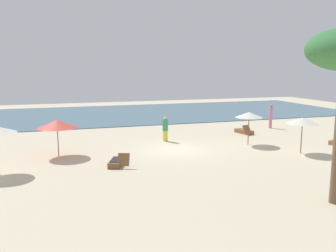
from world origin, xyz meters
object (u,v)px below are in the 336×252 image
umbrella_2 (57,124)px  lounger_0 (117,162)px  person_0 (271,116)px  lounger_1 (244,131)px  person_1 (165,129)px  umbrella_3 (249,115)px  umbrella_1 (303,121)px

umbrella_2 → lounger_0: bearing=-45.3°
person_0 → lounger_1: bearing=-155.3°
person_0 → umbrella_2: bearing=-165.0°
umbrella_2 → person_1: umbrella_2 is taller
umbrella_3 → person_0: (4.86, 4.92, -0.92)m
person_1 → lounger_1: bearing=7.5°
umbrella_3 → person_1: bearing=151.2°
lounger_1 → person_1: 6.50m
umbrella_1 → umbrella_2: size_ratio=0.96×
lounger_0 → person_1: 6.42m
umbrella_1 → lounger_0: size_ratio=1.20×
umbrella_2 → umbrella_3: umbrella_3 is taller
umbrella_1 → person_0: (3.12, 7.84, -0.89)m
umbrella_3 → lounger_0: umbrella_3 is taller
umbrella_2 → lounger_0: umbrella_2 is taller
lounger_0 → person_0: (13.65, 7.25, 0.82)m
lounger_1 → person_0: 3.60m
umbrella_1 → person_0: size_ratio=1.08×
umbrella_1 → umbrella_3: umbrella_3 is taller
umbrella_1 → lounger_1: (-0.07, 6.38, -1.72)m
umbrella_1 → lounger_1: bearing=90.6°
umbrella_2 → lounger_0: size_ratio=1.25×
umbrella_1 → person_1: umbrella_1 is taller
umbrella_1 → lounger_0: bearing=176.8°
lounger_1 → person_1: person_1 is taller
umbrella_1 → person_1: bearing=139.6°
person_1 → umbrella_2: bearing=-163.0°
person_0 → person_1: size_ratio=1.16×
umbrella_3 → person_1: (-4.74, 2.61, -1.10)m
lounger_0 → umbrella_3: bearing=14.8°
umbrella_3 → lounger_1: 4.22m
lounger_1 → lounger_0: bearing=-151.1°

